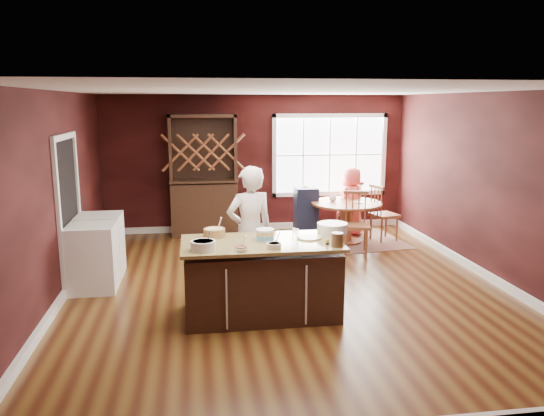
{
  "coord_description": "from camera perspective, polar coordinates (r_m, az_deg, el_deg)",
  "views": [
    {
      "loc": [
        -1.23,
        -6.98,
        2.55
      ],
      "look_at": [
        -0.13,
        0.44,
        1.05
      ],
      "focal_mm": 35.0,
      "sensor_mm": 36.0,
      "label": 1
    }
  ],
  "objects": [
    {
      "name": "toy_figurine",
      "position": [
        6.2,
        5.97,
        -3.64
      ],
      "size": [
        0.04,
        0.04,
        0.07
      ],
      "primitive_type": null,
      "color": "yellow",
      "rests_on": "kitchen_island"
    },
    {
      "name": "baker",
      "position": [
        7.0,
        -2.39,
        -2.55
      ],
      "size": [
        0.72,
        0.57,
        1.75
      ],
      "primitive_type": "imported",
      "rotation": [
        0.0,
        0.0,
        3.4
      ],
      "color": "silver",
      "rests_on": "ground"
    },
    {
      "name": "seated_woman",
      "position": [
        10.35,
        8.57,
        0.7
      ],
      "size": [
        0.78,
        0.73,
        1.34
      ],
      "primitive_type": "imported",
      "rotation": [
        0.0,
        0.0,
        3.79
      ],
      "color": "#F35152",
      "rests_on": "ground"
    },
    {
      "name": "bowl_yellow",
      "position": [
        6.58,
        -6.21,
        -2.64
      ],
      "size": [
        0.27,
        0.27,
        0.1
      ],
      "primitive_type": "cylinder",
      "color": "brown",
      "rests_on": "kitchen_island"
    },
    {
      "name": "high_chair",
      "position": [
        10.03,
        3.66,
        -0.43
      ],
      "size": [
        0.42,
        0.42,
        1.03
      ],
      "primitive_type": null,
      "rotation": [
        0.0,
        0.0,
        -0.0
      ],
      "color": "#131734",
      "rests_on": "ground"
    },
    {
      "name": "white_tub",
      "position": [
        6.74,
        6.5,
        -2.17
      ],
      "size": [
        0.38,
        0.38,
        0.13
      ],
      "primitive_type": "cylinder",
      "color": "silver",
      "rests_on": "kitchen_island"
    },
    {
      "name": "chair_north",
      "position": [
        10.62,
        8.28,
        0.19
      ],
      "size": [
        0.49,
        0.47,
        1.05
      ],
      "primitive_type": null,
      "rotation": [
        0.0,
        0.0,
        3.27
      ],
      "color": "olive",
      "rests_on": "ground"
    },
    {
      "name": "chair_east",
      "position": [
        10.09,
        12.0,
        -0.46
      ],
      "size": [
        0.53,
        0.55,
        1.07
      ],
      "primitive_type": null,
      "rotation": [
        0.0,
        0.0,
        1.84
      ],
      "color": "olive",
      "rests_on": "ground"
    },
    {
      "name": "doorway",
      "position": [
        7.92,
        -20.94,
        -0.54
      ],
      "size": [
        0.08,
        1.26,
        2.13
      ],
      "primitive_type": null,
      "color": "white",
      "rests_on": "room_shell"
    },
    {
      "name": "toddler",
      "position": [
        9.94,
        3.32,
        1.21
      ],
      "size": [
        0.18,
        0.14,
        0.26
      ],
      "primitive_type": null,
      "color": "#8CA5BF",
      "rests_on": "high_chair"
    },
    {
      "name": "window",
      "position": [
        10.85,
        6.21,
        5.69
      ],
      "size": [
        2.36,
        0.1,
        1.66
      ],
      "primitive_type": null,
      "color": "white",
      "rests_on": "room_shell"
    },
    {
      "name": "layer_cake",
      "position": [
        6.4,
        -0.74,
        -2.85
      ],
      "size": [
        0.31,
        0.31,
        0.13
      ],
      "primitive_type": null,
      "color": "white",
      "rests_on": "kitchen_island"
    },
    {
      "name": "dryer",
      "position": [
        8.29,
        -17.98,
        -3.84
      ],
      "size": [
        0.64,
        0.62,
        0.93
      ],
      "primitive_type": "cube",
      "color": "silver",
      "rests_on": "ground"
    },
    {
      "name": "washer",
      "position": [
        7.68,
        -18.74,
        -5.09
      ],
      "size": [
        0.63,
        0.61,
        0.92
      ],
      "primitive_type": "cube",
      "color": "silver",
      "rests_on": "ground"
    },
    {
      "name": "hutch",
      "position": [
        10.29,
        -7.37,
        3.48
      ],
      "size": [
        1.27,
        0.53,
        2.33
      ],
      "primitive_type": "cube",
      "color": "black",
      "rests_on": "ground"
    },
    {
      "name": "drinking_glass",
      "position": [
        6.28,
        2.53,
        -2.98
      ],
      "size": [
        0.08,
        0.08,
        0.16
      ],
      "primitive_type": "cylinder",
      "color": "white",
      "rests_on": "kitchen_island"
    },
    {
      "name": "kitchen_island",
      "position": [
        6.46,
        -1.14,
        -7.76
      ],
      "size": [
        1.89,
        0.99,
        0.92
      ],
      "color": "#392316",
      "rests_on": "ground"
    },
    {
      "name": "table_plate",
      "position": [
        9.8,
        9.26,
        0.62
      ],
      "size": [
        0.18,
        0.18,
        0.01
      ],
      "primitive_type": "cylinder",
      "color": "beige",
      "rests_on": "dining_table"
    },
    {
      "name": "dinner_plate",
      "position": [
        6.48,
        4.01,
        -3.18
      ],
      "size": [
        0.29,
        0.29,
        0.02
      ],
      "primitive_type": "cylinder",
      "color": "beige",
      "rests_on": "kitchen_island"
    },
    {
      "name": "bowl_blue",
      "position": [
        5.99,
        -7.4,
        -4.03
      ],
      "size": [
        0.28,
        0.28,
        0.11
      ],
      "primitive_type": "cylinder",
      "color": "silver",
      "rests_on": "kitchen_island"
    },
    {
      "name": "chair_south",
      "position": [
        9.1,
        9.03,
        -1.61
      ],
      "size": [
        0.54,
        0.52,
        1.07
      ],
      "primitive_type": null,
      "rotation": [
        0.0,
        0.0,
        -0.23
      ],
      "color": "brown",
      "rests_on": "ground"
    },
    {
      "name": "stoneware_crock",
      "position": [
        6.13,
        7.04,
        -3.4
      ],
      "size": [
        0.14,
        0.14,
        0.16
      ],
      "primitive_type": "cylinder",
      "color": "#463223",
      "rests_on": "kitchen_island"
    },
    {
      "name": "room_shell",
      "position": [
        7.19,
        1.55,
        1.7
      ],
      "size": [
        7.0,
        7.0,
        7.0
      ],
      "color": "brown",
      "rests_on": "ground"
    },
    {
      "name": "bowl_olive",
      "position": [
        6.02,
        0.22,
        -4.09
      ],
      "size": [
        0.17,
        0.17,
        0.06
      ],
      "primitive_type": "cylinder",
      "color": "beige",
      "rests_on": "kitchen_island"
    },
    {
      "name": "bowl_pink",
      "position": [
        5.92,
        -3.37,
        -4.4
      ],
      "size": [
        0.15,
        0.15,
        0.05
      ],
      "primitive_type": "cylinder",
      "color": "white",
      "rests_on": "kitchen_island"
    },
    {
      "name": "dining_table",
      "position": [
        9.84,
        8.0,
        -0.62
      ],
      "size": [
        1.29,
        1.29,
        0.75
      ],
      "color": "#965936",
      "rests_on": "ground"
    },
    {
      "name": "table_cup",
      "position": [
        9.83,
        6.57,
        0.99
      ],
      "size": [
        0.15,
        0.15,
        0.1
      ],
      "primitive_type": "imported",
      "rotation": [
        0.0,
        0.0,
        0.13
      ],
      "color": "white",
      "rests_on": "dining_table"
    },
    {
      "name": "rug",
      "position": [
        9.96,
        7.92,
        -3.59
      ],
      "size": [
        2.24,
        1.83,
        0.01
      ],
      "primitive_type": "cube",
      "rotation": [
        0.0,
        0.0,
        0.12
      ],
      "color": "brown",
      "rests_on": "ground"
    }
  ]
}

